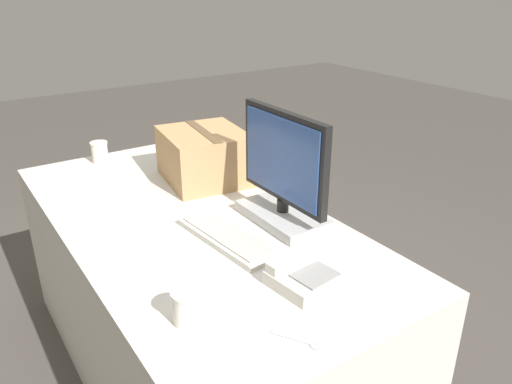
{
  "coord_description": "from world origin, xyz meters",
  "views": [
    {
      "loc": [
        1.55,
        -0.74,
        1.61
      ],
      "look_at": [
        0.23,
        0.15,
        0.91
      ],
      "focal_mm": 35.0,
      "sensor_mm": 36.0,
      "label": 1
    }
  ],
  "objects_px": {
    "keyboard": "(227,237)",
    "paper_cup_right": "(187,307)",
    "paper_cup_left": "(100,152)",
    "cardboard_box": "(204,156)",
    "desk_phone": "(305,275)",
    "spoon": "(306,343)",
    "monitor": "(283,179)"
  },
  "relations": [
    {
      "from": "monitor",
      "to": "desk_phone",
      "type": "relative_size",
      "value": 2.06
    },
    {
      "from": "cardboard_box",
      "to": "desk_phone",
      "type": "bearing_deg",
      "value": -9.29
    },
    {
      "from": "paper_cup_left",
      "to": "spoon",
      "type": "xyz_separation_m",
      "value": [
        1.59,
        0.0,
        -0.05
      ]
    },
    {
      "from": "keyboard",
      "to": "paper_cup_right",
      "type": "height_order",
      "value": "paper_cup_right"
    },
    {
      "from": "keyboard",
      "to": "desk_phone",
      "type": "bearing_deg",
      "value": 4.45
    },
    {
      "from": "paper_cup_right",
      "to": "monitor",
      "type": "bearing_deg",
      "value": 120.99
    },
    {
      "from": "paper_cup_left",
      "to": "keyboard",
      "type": "bearing_deg",
      "value": 6.2
    },
    {
      "from": "monitor",
      "to": "paper_cup_left",
      "type": "relative_size",
      "value": 4.48
    },
    {
      "from": "monitor",
      "to": "spoon",
      "type": "bearing_deg",
      "value": -31.61
    },
    {
      "from": "desk_phone",
      "to": "paper_cup_left",
      "type": "height_order",
      "value": "paper_cup_left"
    },
    {
      "from": "cardboard_box",
      "to": "paper_cup_right",
      "type": "bearing_deg",
      "value": -31.19
    },
    {
      "from": "keyboard",
      "to": "paper_cup_left",
      "type": "distance_m",
      "value": 1.03
    },
    {
      "from": "keyboard",
      "to": "paper_cup_left",
      "type": "bearing_deg",
      "value": -179.23
    },
    {
      "from": "spoon",
      "to": "paper_cup_left",
      "type": "bearing_deg",
      "value": 149.75
    },
    {
      "from": "paper_cup_left",
      "to": "paper_cup_right",
      "type": "distance_m",
      "value": 1.36
    },
    {
      "from": "desk_phone",
      "to": "paper_cup_right",
      "type": "bearing_deg",
      "value": -100.89
    },
    {
      "from": "monitor",
      "to": "desk_phone",
      "type": "height_order",
      "value": "monitor"
    },
    {
      "from": "paper_cup_left",
      "to": "cardboard_box",
      "type": "xyz_separation_m",
      "value": [
        0.49,
        0.32,
        0.06
      ]
    },
    {
      "from": "keyboard",
      "to": "paper_cup_right",
      "type": "distance_m",
      "value": 0.45
    },
    {
      "from": "monitor",
      "to": "paper_cup_left",
      "type": "xyz_separation_m",
      "value": [
        -1.01,
        -0.36,
        -0.12
      ]
    },
    {
      "from": "paper_cup_left",
      "to": "paper_cup_right",
      "type": "bearing_deg",
      "value": -8.55
    },
    {
      "from": "desk_phone",
      "to": "spoon",
      "type": "relative_size",
      "value": 1.68
    },
    {
      "from": "paper_cup_left",
      "to": "spoon",
      "type": "height_order",
      "value": "paper_cup_left"
    },
    {
      "from": "cardboard_box",
      "to": "paper_cup_left",
      "type": "bearing_deg",
      "value": -146.85
    },
    {
      "from": "keyboard",
      "to": "spoon",
      "type": "bearing_deg",
      "value": -16.22
    },
    {
      "from": "paper_cup_left",
      "to": "spoon",
      "type": "bearing_deg",
      "value": 0.14
    },
    {
      "from": "monitor",
      "to": "cardboard_box",
      "type": "xyz_separation_m",
      "value": [
        -0.52,
        -0.04,
        -0.06
      ]
    },
    {
      "from": "monitor",
      "to": "cardboard_box",
      "type": "relative_size",
      "value": 1.08
    },
    {
      "from": "paper_cup_right",
      "to": "cardboard_box",
      "type": "bearing_deg",
      "value": 148.81
    },
    {
      "from": "monitor",
      "to": "paper_cup_left",
      "type": "height_order",
      "value": "monitor"
    },
    {
      "from": "spoon",
      "to": "paper_cup_right",
      "type": "bearing_deg",
      "value": -170.02
    },
    {
      "from": "paper_cup_left",
      "to": "monitor",
      "type": "bearing_deg",
      "value": 19.73
    }
  ]
}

